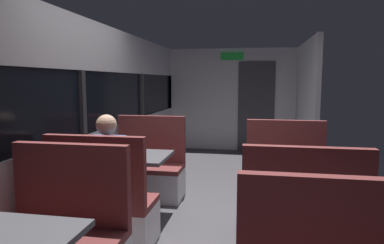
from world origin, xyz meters
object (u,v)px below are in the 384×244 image
at_px(bench_mid_window_facing_entry, 148,173).
at_px(dining_table_rear_aisle, 293,176).
at_px(bench_mid_window_facing_end, 104,212).
at_px(seated_passenger, 107,189).
at_px(bench_rear_aisle_facing_entry, 285,185).
at_px(coffee_cup_primary, 298,162).
at_px(bench_rear_aisle_facing_end, 301,236).
at_px(dining_table_mid_window, 129,163).

bearing_deg(bench_mid_window_facing_entry, dining_table_rear_aisle, -26.68).
xyz_separation_m(bench_mid_window_facing_end, seated_passenger, (0.00, 0.07, 0.21)).
xyz_separation_m(bench_mid_window_facing_entry, bench_rear_aisle_facing_entry, (1.79, -0.20, 0.00)).
distance_m(bench_mid_window_facing_entry, coffee_cup_primary, 2.10).
bearing_deg(coffee_cup_primary, bench_mid_window_facing_end, -165.17).
bearing_deg(dining_table_rear_aisle, bench_rear_aisle_facing_entry, 90.00).
xyz_separation_m(dining_table_rear_aisle, coffee_cup_primary, (0.05, -0.01, 0.15)).
xyz_separation_m(bench_mid_window_facing_entry, seated_passenger, (0.00, -1.33, 0.21)).
bearing_deg(seated_passenger, bench_mid_window_facing_entry, 90.00).
distance_m(bench_mid_window_facing_end, bench_rear_aisle_facing_end, 1.80).
bearing_deg(bench_mid_window_facing_end, bench_rear_aisle_facing_end, -6.38).
bearing_deg(dining_table_rear_aisle, dining_table_mid_window, 173.62).
distance_m(bench_mid_window_facing_entry, seated_passenger, 1.34).
xyz_separation_m(bench_mid_window_facing_end, dining_table_rear_aisle, (1.79, 0.50, 0.31)).
relative_size(dining_table_mid_window, seated_passenger, 0.71).
xyz_separation_m(dining_table_mid_window, bench_rear_aisle_facing_entry, (1.79, 0.50, -0.31)).
distance_m(dining_table_mid_window, bench_rear_aisle_facing_entry, 1.88).
relative_size(bench_mid_window_facing_end, seated_passenger, 0.87).
distance_m(dining_table_mid_window, seated_passenger, 0.64).
bearing_deg(coffee_cup_primary, dining_table_mid_window, 173.39).
distance_m(bench_mid_window_facing_entry, bench_rear_aisle_facing_end, 2.40).
bearing_deg(bench_rear_aisle_facing_end, bench_mid_window_facing_end, 173.62).
height_order(bench_mid_window_facing_entry, seated_passenger, seated_passenger).
bearing_deg(dining_table_rear_aisle, bench_rear_aisle_facing_end, -90.00).
xyz_separation_m(bench_rear_aisle_facing_end, bench_rear_aisle_facing_entry, (0.00, 1.40, 0.00)).
bearing_deg(bench_mid_window_facing_end, dining_table_rear_aisle, 15.59).
distance_m(bench_mid_window_facing_entry, bench_rear_aisle_facing_entry, 1.80).
bearing_deg(seated_passenger, dining_table_rear_aisle, 13.42).
bearing_deg(bench_rear_aisle_facing_end, dining_table_mid_window, 153.32).
bearing_deg(seated_passenger, bench_rear_aisle_facing_entry, 32.18).
bearing_deg(dining_table_mid_window, dining_table_rear_aisle, -6.38).
bearing_deg(seated_passenger, dining_table_mid_window, 90.00).
distance_m(bench_mid_window_facing_entry, dining_table_rear_aisle, 2.03).
relative_size(bench_mid_window_facing_entry, bench_rear_aisle_facing_end, 1.00).
bearing_deg(seated_passenger, bench_rear_aisle_facing_end, -8.65).
bearing_deg(bench_rear_aisle_facing_entry, dining_table_rear_aisle, -90.00).
height_order(dining_table_mid_window, dining_table_rear_aisle, same).
xyz_separation_m(dining_table_mid_window, seated_passenger, (0.00, -0.63, -0.10)).
relative_size(dining_table_mid_window, bench_mid_window_facing_end, 0.82).
bearing_deg(bench_rear_aisle_facing_entry, coffee_cup_primary, -86.19).
bearing_deg(coffee_cup_primary, bench_mid_window_facing_entry, 153.60).
bearing_deg(dining_table_mid_window, bench_rear_aisle_facing_entry, 15.59).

